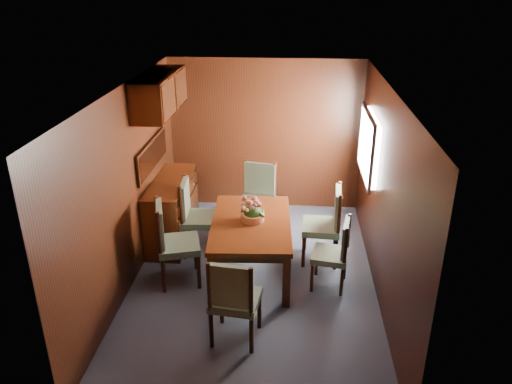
# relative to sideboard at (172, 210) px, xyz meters

# --- Properties ---
(ground) EXTENTS (4.50, 4.50, 0.00)m
(ground) POSITION_rel_sideboard_xyz_m (1.25, -1.00, -0.45)
(ground) COLOR #3D4353
(ground) RESTS_ON ground
(room_shell) EXTENTS (3.06, 4.52, 2.41)m
(room_shell) POSITION_rel_sideboard_xyz_m (1.15, -0.67, 1.18)
(room_shell) COLOR black
(room_shell) RESTS_ON ground
(sideboard) EXTENTS (0.48, 1.40, 0.90)m
(sideboard) POSITION_rel_sideboard_xyz_m (0.00, 0.00, 0.00)
(sideboard) COLOR #371406
(sideboard) RESTS_ON ground
(dining_table) EXTENTS (1.05, 1.61, 0.73)m
(dining_table) POSITION_rel_sideboard_xyz_m (1.20, -0.81, 0.18)
(dining_table) COLOR #371406
(dining_table) RESTS_ON ground
(chair_left_near) EXTENTS (0.61, 0.63, 1.08)m
(chair_left_near) POSITION_rel_sideboard_xyz_m (0.26, -1.09, 0.15)
(chair_left_near) COLOR black
(chair_left_near) RESTS_ON ground
(chair_left_far) EXTENTS (0.51, 0.53, 1.06)m
(chair_left_far) POSITION_rel_sideboard_xyz_m (0.39, -0.34, 0.14)
(chair_left_far) COLOR black
(chair_left_far) RESTS_ON ground
(chair_right_near) EXTENTS (0.48, 0.50, 0.91)m
(chair_right_near) POSITION_rel_sideboard_xyz_m (2.25, -1.05, 0.06)
(chair_right_near) COLOR black
(chair_right_near) RESTS_ON ground
(chair_right_far) EXTENTS (0.51, 0.53, 1.06)m
(chair_right_far) POSITION_rel_sideboard_xyz_m (2.17, -0.44, 0.14)
(chair_right_far) COLOR black
(chair_right_far) RESTS_ON ground
(chair_head) EXTENTS (0.54, 0.52, 1.02)m
(chair_head) POSITION_rel_sideboard_xyz_m (1.14, -2.16, 0.11)
(chair_head) COLOR black
(chair_head) RESTS_ON ground
(chair_foot) EXTENTS (0.59, 0.57, 1.06)m
(chair_foot) POSITION_rel_sideboard_xyz_m (1.20, 0.33, 0.14)
(chair_foot) COLOR black
(chair_foot) RESTS_ON ground
(flower_centerpiece) EXTENTS (0.31, 0.31, 0.31)m
(flower_centerpiece) POSITION_rel_sideboard_xyz_m (1.22, -0.78, 0.43)
(flower_centerpiece) COLOR #C76A3C
(flower_centerpiece) RESTS_ON dining_table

